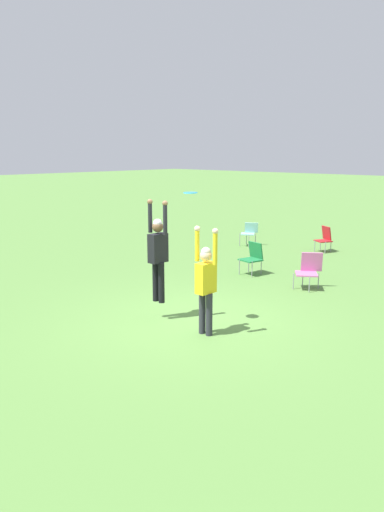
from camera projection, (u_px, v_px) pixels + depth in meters
name	position (u px, v px, depth m)	size (l,w,h in m)	color
ground_plane	(189.00, 321.00, 9.67)	(120.00, 120.00, 0.00)	#56843D
person_jumping	(158.00, 249.00, 9.53)	(0.52, 0.37, 1.99)	black
person_defending	(206.00, 279.00, 8.76)	(0.52, 0.37, 1.95)	#2D2D38
frisbee	(190.00, 193.00, 8.92)	(0.25, 0.25, 0.02)	#2D9EDB
camping_chair_0	(249.00, 232.00, 17.27)	(0.63, 0.69, 0.80)	gray
camping_chair_1	(309.00, 269.00, 11.89)	(0.69, 0.77, 0.86)	gray
camping_chair_2	(325.00, 237.00, 16.26)	(0.60, 0.66, 0.82)	gray
camping_chair_3	(253.00, 256.00, 13.27)	(0.58, 0.62, 0.85)	gray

